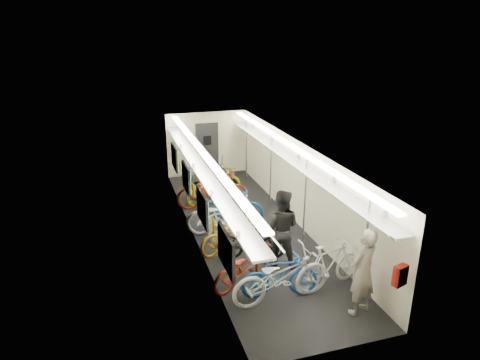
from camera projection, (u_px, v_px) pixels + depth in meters
train_car_shell at (227, 166)px, 11.97m from camera, size 10.00×10.00×10.00m
bicycle_0 at (281, 276)px, 8.68m from camera, size 2.20×0.92×1.13m
bicycle_1 at (280, 276)px, 8.82m from camera, size 1.68×0.69×0.98m
bicycle_2 at (245, 266)px, 9.26m from camera, size 1.86×1.30×0.93m
bicycle_3 at (251, 241)px, 10.25m from camera, size 1.73×0.95×1.00m
bicycle_4 at (231, 233)px, 10.68m from camera, size 1.92×1.18×0.95m
bicycle_5 at (237, 225)px, 11.16m from camera, size 1.61×0.59×0.95m
bicycle_6 at (224, 217)px, 11.40m from camera, size 2.21×1.51×1.10m
bicycle_7 at (231, 206)px, 12.10m from camera, size 1.91×1.14×1.11m
bicycle_8 at (212, 190)px, 13.21m from camera, size 2.27×0.98×1.16m
bicycle_9 at (213, 184)px, 13.90m from camera, size 1.78×0.58×1.05m
bicycle_10 at (215, 185)px, 13.68m from camera, size 2.24×1.54×1.12m
bicycle_11 at (329, 265)px, 9.14m from camera, size 1.84×0.88×1.06m
bicycle_12 at (208, 171)px, 15.25m from camera, size 2.02×1.19×1.00m
passenger_near at (363, 272)px, 8.20m from camera, size 0.77×0.64×1.81m
passenger_mid at (281, 228)px, 9.92m from camera, size 1.14×1.07×1.88m
backpack at (400, 275)px, 7.41m from camera, size 0.29×0.21×0.38m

